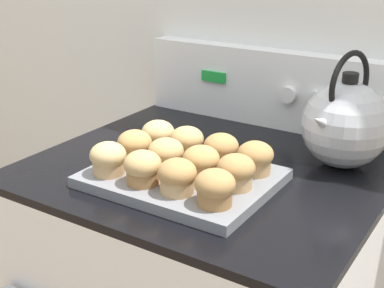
% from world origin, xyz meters
% --- Properties ---
extents(wall_back, '(8.00, 0.05, 2.40)m').
position_xyz_m(wall_back, '(0.00, 0.73, 1.20)').
color(wall_back, silver).
rests_on(wall_back, ground_plane).
extents(control_panel, '(0.73, 0.07, 0.20)m').
position_xyz_m(control_panel, '(0.00, 0.67, 1.01)').
color(control_panel, white).
rests_on(control_panel, stove_range).
extents(muffin_pan, '(0.36, 0.28, 0.02)m').
position_xyz_m(muffin_pan, '(0.00, 0.24, 0.92)').
color(muffin_pan, slate).
rests_on(muffin_pan, stove_range).
extents(muffin_r0_c0, '(0.07, 0.07, 0.07)m').
position_xyz_m(muffin_r0_c0, '(-0.12, 0.16, 0.97)').
color(muffin_r0_c0, tan).
rests_on(muffin_r0_c0, muffin_pan).
extents(muffin_r0_c1, '(0.07, 0.07, 0.07)m').
position_xyz_m(muffin_r0_c1, '(-0.04, 0.16, 0.97)').
color(muffin_r0_c1, olive).
rests_on(muffin_r0_c1, muffin_pan).
extents(muffin_r0_c2, '(0.07, 0.07, 0.07)m').
position_xyz_m(muffin_r0_c2, '(0.04, 0.16, 0.97)').
color(muffin_r0_c2, tan).
rests_on(muffin_r0_c2, muffin_pan).
extents(muffin_r0_c3, '(0.07, 0.07, 0.07)m').
position_xyz_m(muffin_r0_c3, '(0.12, 0.16, 0.97)').
color(muffin_r0_c3, olive).
rests_on(muffin_r0_c3, muffin_pan).
extents(muffin_r1_c0, '(0.07, 0.07, 0.07)m').
position_xyz_m(muffin_r1_c0, '(-0.12, 0.24, 0.97)').
color(muffin_r1_c0, '#A37A4C').
rests_on(muffin_r1_c0, muffin_pan).
extents(muffin_r1_c1, '(0.07, 0.07, 0.07)m').
position_xyz_m(muffin_r1_c1, '(-0.04, 0.24, 0.97)').
color(muffin_r1_c1, '#A37A4C').
rests_on(muffin_r1_c1, muffin_pan).
extents(muffin_r1_c2, '(0.07, 0.07, 0.07)m').
position_xyz_m(muffin_r1_c2, '(0.04, 0.24, 0.97)').
color(muffin_r1_c2, tan).
rests_on(muffin_r1_c2, muffin_pan).
extents(muffin_r1_c3, '(0.07, 0.07, 0.07)m').
position_xyz_m(muffin_r1_c3, '(0.12, 0.24, 0.97)').
color(muffin_r1_c3, tan).
rests_on(muffin_r1_c3, muffin_pan).
extents(muffin_r2_c0, '(0.07, 0.07, 0.07)m').
position_xyz_m(muffin_r2_c0, '(-0.12, 0.32, 0.97)').
color(muffin_r2_c0, '#A37A4C').
rests_on(muffin_r2_c0, muffin_pan).
extents(muffin_r2_c1, '(0.07, 0.07, 0.07)m').
position_xyz_m(muffin_r2_c1, '(-0.04, 0.32, 0.97)').
color(muffin_r2_c1, '#A37A4C').
rests_on(muffin_r2_c1, muffin_pan).
extents(muffin_r2_c2, '(0.07, 0.07, 0.07)m').
position_xyz_m(muffin_r2_c2, '(0.04, 0.32, 0.97)').
color(muffin_r2_c2, olive).
rests_on(muffin_r2_c2, muffin_pan).
extents(muffin_r2_c3, '(0.07, 0.07, 0.07)m').
position_xyz_m(muffin_r2_c3, '(0.12, 0.32, 0.97)').
color(muffin_r2_c3, tan).
rests_on(muffin_r2_c3, muffin_pan).
extents(tea_kettle, '(0.19, 0.23, 0.25)m').
position_xyz_m(tea_kettle, '(0.24, 0.50, 1.01)').
color(tea_kettle, silver).
rests_on(tea_kettle, stove_range).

